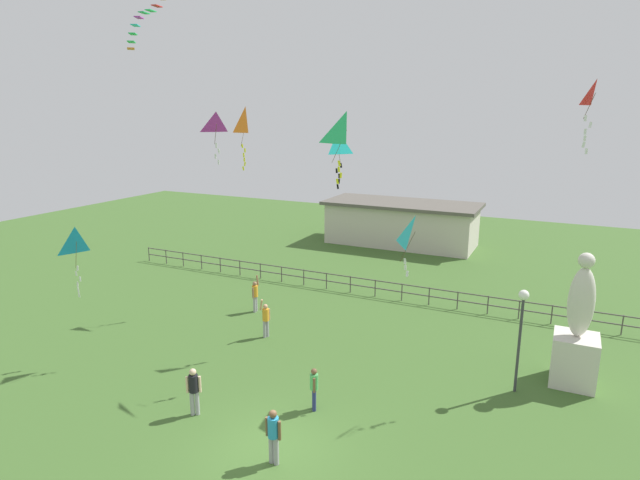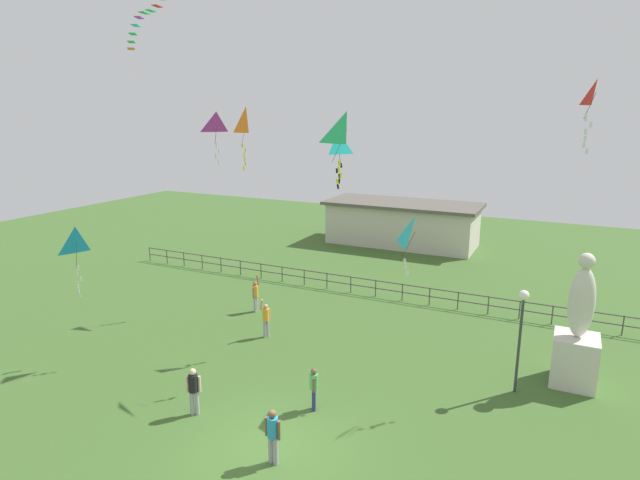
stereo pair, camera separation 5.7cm
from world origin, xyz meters
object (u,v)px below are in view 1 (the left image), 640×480
Objects in this scene: kite_3 at (217,126)px; kite_6 at (415,233)px; kite_1 at (76,245)px; kite_2 at (246,123)px; person_3 at (194,388)px; kite_0 at (346,132)px; person_1 at (314,386)px; kite_4 at (595,97)px; person_4 at (266,318)px; kite_5 at (338,146)px; person_0 at (273,433)px; person_2 at (255,294)px; lamppost at (522,317)px; statue_monument at (576,342)px.

kite_3 is 8.89m from kite_6.
kite_1 is 0.94× the size of kite_2.
person_3 is 0.66× the size of kite_0.
person_1 is at bearing -45.76° from kite_2.
kite_1 is 1.16× the size of kite_4.
person_4 reaches higher than person_1.
person_1 is at bearing -73.18° from kite_5.
kite_5 is at bearing 39.23° from kite_1.
kite_2 is 1.52× the size of kite_3.
kite_0 is 1.02× the size of kite_4.
kite_6 is at bearing -14.23° from person_4.
kite_0 is 1.25× the size of kite_3.
person_0 is 11.68m from kite_5.
kite_3 is 4.92m from kite_5.
person_4 is 8.82m from kite_6.
kite_1 is at bearing -112.30° from person_2.
person_0 is 0.93× the size of person_4.
person_2 is (-12.65, 2.52, -1.91)m from lamppost.
kite_6 is (3.01, -1.14, -3.24)m from kite_0.
kite_1 is at bearing -104.64° from kite_2.
kite_0 is at bearing 97.58° from person_1.
person_0 is (-7.64, -8.76, -0.69)m from statue_monument.
person_1 is 13.68m from kite_2.
person_4 is 0.60× the size of kite_2.
statue_monument is 2.00× the size of kite_0.
person_3 is 7.52m from kite_1.
statue_monument is 17.26m from kite_2.
lamppost is 1.35× the size of kite_1.
kite_3 is at bearing 114.60° from person_3.
kite_3 reaches higher than person_0.
person_1 is at bearing -45.40° from person_2.
person_1 is 0.91× the size of person_3.
lamppost is 7.78m from kite_4.
kite_6 reaches higher than person_3.
kite_5 is (5.78, -1.98, -0.82)m from kite_2.
person_4 is 8.19m from kite_5.
kite_5 reaches higher than kite_6.
kite_4 is at bearing 7.72° from person_4.
kite_4 is at bearing -3.11° from person_2.
person_2 is at bearing 110.18° from person_3.
lamppost reaches higher than person_3.
kite_6 reaches higher than kite_1.
person_0 is 1.12× the size of person_1.
kite_4 reaches higher than kite_5.
statue_monument reaches higher than person_2.
person_0 is 11.90m from person_2.
kite_1 is at bearing -137.58° from kite_3.
statue_monument is at bearing 34.47° from person_3.
kite_1 is at bearing -164.74° from kite_6.
kite_0 reaches higher than person_0.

